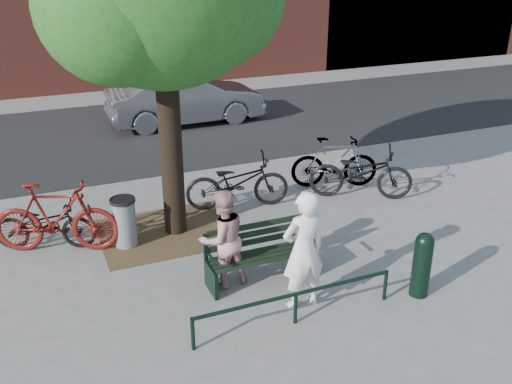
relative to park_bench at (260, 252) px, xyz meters
name	(u,v)px	position (x,y,z in m)	size (l,w,h in m)	color
ground	(262,280)	(0.00, -0.08, -0.48)	(90.00, 90.00, 0.00)	gray
dirt_pit	(166,232)	(-1.00, 2.12, -0.47)	(2.40, 2.00, 0.02)	brown
road	(144,132)	(0.00, 8.42, -0.47)	(40.00, 7.00, 0.01)	black
park_bench	(260,252)	(0.00, 0.00, 0.00)	(1.74, 0.54, 0.97)	black
guard_railing	(296,299)	(0.00, -1.28, -0.08)	(3.06, 0.06, 0.51)	black
person_left	(304,251)	(0.29, -0.92, 0.44)	(0.67, 0.44, 1.84)	white
person_right	(223,239)	(-0.59, 0.07, 0.32)	(0.78, 0.61, 1.60)	tan
bollard	(422,262)	(2.06, -1.37, 0.08)	(0.28, 0.28, 1.05)	black
litter_bin	(125,222)	(-1.76, 1.92, -0.02)	(0.44, 0.44, 0.91)	gray
bicycle_a	(45,224)	(-3.06, 2.37, -0.02)	(0.61, 1.76, 0.92)	black
bicycle_b	(56,218)	(-2.87, 2.18, 0.16)	(0.60, 2.13, 1.28)	#58100C
bicycle_c	(237,182)	(0.65, 2.67, 0.07)	(0.73, 2.09, 1.10)	black
bicycle_d	(334,162)	(2.99, 2.86, 0.09)	(0.53, 1.89, 1.14)	gray
bicycle_e	(361,173)	(3.20, 2.12, 0.08)	(0.75, 2.14, 1.12)	black
parked_car	(185,99)	(1.37, 8.79, 0.27)	(1.59, 4.56, 1.50)	slate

